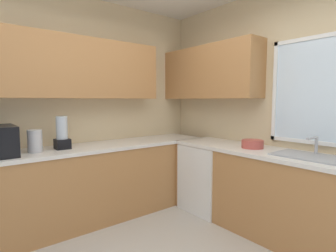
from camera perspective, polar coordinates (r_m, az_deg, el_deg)
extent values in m
cube|color=beige|center=(3.27, 24.84, 3.66)|extent=(3.79, 0.06, 2.70)
cube|color=beige|center=(3.53, -19.69, 3.93)|extent=(0.06, 3.63, 2.70)
cube|color=silver|center=(3.10, 30.56, 6.58)|extent=(1.02, 0.02, 1.02)
cube|color=white|center=(3.15, 30.98, 16.28)|extent=(1.10, 0.04, 0.04)
cube|color=white|center=(3.12, 30.02, -3.22)|extent=(1.10, 0.04, 0.04)
cube|color=white|center=(3.32, 21.87, 6.81)|extent=(0.04, 0.04, 1.10)
cube|color=#AD7542|center=(3.30, -22.21, 11.59)|extent=(0.32, 2.46, 0.70)
cube|color=#AD7542|center=(3.75, 8.71, 11.14)|extent=(1.53, 0.32, 0.70)
cube|color=#AD7542|center=(3.36, -17.26, -12.08)|extent=(0.62, 3.21, 0.85)
cube|color=silver|center=(3.25, -17.48, -4.55)|extent=(0.65, 3.24, 0.04)
cube|color=#AD7542|center=(3.04, 24.79, -14.19)|extent=(2.85, 0.62, 0.85)
cube|color=silver|center=(2.93, 25.14, -5.91)|extent=(2.88, 0.65, 0.04)
cube|color=white|center=(3.60, 8.85, -10.73)|extent=(0.60, 0.60, 0.85)
cylinder|color=#B7B7BC|center=(3.07, -26.52, -2.89)|extent=(0.14, 0.14, 0.23)
cube|color=#9EA0A5|center=(2.86, 27.75, -5.77)|extent=(0.61, 0.40, 0.02)
cylinder|color=#B7B7BC|center=(2.99, 29.06, -3.70)|extent=(0.03, 0.03, 0.18)
cylinder|color=#B7B7BC|center=(2.89, 28.38, -2.27)|extent=(0.02, 0.20, 0.02)
cylinder|color=#B74C42|center=(3.14, 17.57, -3.68)|extent=(0.24, 0.24, 0.09)
cube|color=black|center=(3.16, -21.59, -3.58)|extent=(0.15, 0.15, 0.11)
cylinder|color=#B2BCC6|center=(3.14, -21.71, -0.33)|extent=(0.12, 0.12, 0.25)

